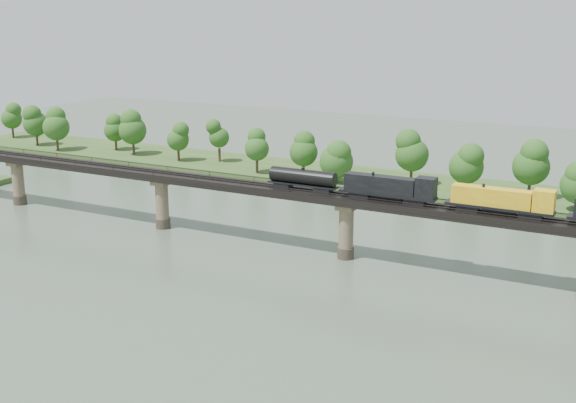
% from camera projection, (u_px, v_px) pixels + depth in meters
% --- Properties ---
extents(ground, '(400.00, 400.00, 0.00)m').
position_uv_depth(ground, '(264.00, 321.00, 102.64)').
color(ground, '#3D4D3D').
rests_on(ground, ground).
extents(far_bank, '(300.00, 24.00, 1.60)m').
position_uv_depth(far_bank, '(433.00, 188.00, 175.42)').
color(far_bank, '#2F4C1E').
rests_on(far_bank, ground).
extents(bridge, '(236.00, 30.00, 11.50)m').
position_uv_depth(bridge, '(346.00, 229.00, 126.98)').
color(bridge, '#473A2D').
rests_on(bridge, ground).
extents(bridge_superstructure, '(220.00, 4.90, 0.75)m').
position_uv_depth(bridge_superstructure, '(347.00, 194.00, 125.34)').
color(bridge_superstructure, black).
rests_on(bridge_superstructure, bridge).
extents(far_treeline, '(289.06, 17.54, 13.60)m').
position_uv_depth(far_treeline, '(397.00, 155.00, 173.12)').
color(far_treeline, '#382619').
rests_on(far_treeline, far_bank).
extents(freight_train, '(68.10, 2.65, 4.69)m').
position_uv_depth(freight_train, '(461.00, 196.00, 116.03)').
color(freight_train, black).
rests_on(freight_train, bridge).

